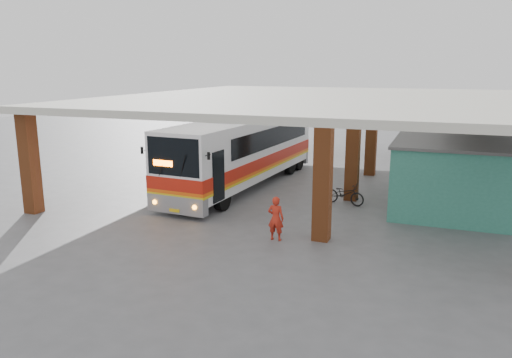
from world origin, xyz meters
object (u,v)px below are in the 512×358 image
object	(u,v)px
motorcycle	(344,194)
pedestrian	(276,218)
red_chair	(399,186)
coach_bus	(243,151)

from	to	relation	value
motorcycle	pedestrian	distance (m)	5.89
motorcycle	red_chair	distance (m)	3.86
red_chair	coach_bus	bearing A→B (deg)	171.41
coach_bus	motorcycle	world-z (taller)	coach_bus
pedestrian	red_chair	size ratio (longest dim) A/B	2.26
pedestrian	red_chair	world-z (taller)	pedestrian
coach_bus	red_chair	size ratio (longest dim) A/B	18.29
motorcycle	red_chair	world-z (taller)	motorcycle
pedestrian	red_chair	xyz separation A→B (m)	(3.54, 8.92, -0.49)
coach_bus	motorcycle	size ratio (longest dim) A/B	6.94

